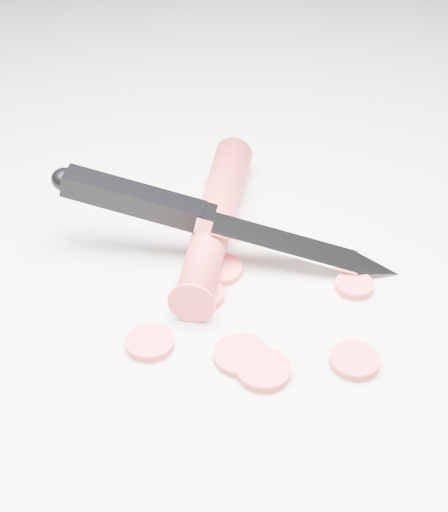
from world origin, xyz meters
TOP-DOWN VIEW (x-y plane):
  - ground at (0.00, 0.00)m, footprint 2.40×2.40m
  - carrot at (0.03, 0.04)m, footprint 0.16×0.20m
  - carrot_slice_0 at (-0.03, -0.10)m, footprint 0.04×0.04m
  - carrot_slice_1 at (-0.02, -0.03)m, footprint 0.04×0.04m
  - carrot_slice_2 at (0.00, -0.01)m, footprint 0.04×0.04m
  - carrot_slice_3 at (-0.02, -0.12)m, footprint 0.04×0.04m
  - carrot_slice_4 at (0.09, -0.08)m, footprint 0.03×0.03m
  - carrot_slice_5 at (-0.08, -0.06)m, footprint 0.04×0.04m
  - carrot_slice_6 at (0.04, -0.15)m, footprint 0.03×0.03m
  - kitchen_knife at (0.02, 0.00)m, footprint 0.25×0.20m

SIDE VIEW (x-z plane):
  - ground at x=0.00m, z-range 0.00..0.00m
  - carrot_slice_0 at x=-0.03m, z-range 0.00..0.01m
  - carrot_slice_5 at x=-0.08m, z-range 0.00..0.01m
  - carrot_slice_3 at x=-0.02m, z-range 0.00..0.01m
  - carrot_slice_2 at x=0.00m, z-range 0.00..0.01m
  - carrot_slice_6 at x=0.04m, z-range 0.00..0.01m
  - carrot_slice_1 at x=-0.02m, z-range 0.00..0.01m
  - carrot_slice_4 at x=0.09m, z-range 0.00..0.01m
  - carrot at x=0.03m, z-range 0.00..0.03m
  - kitchen_knife at x=0.02m, z-range 0.00..0.07m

